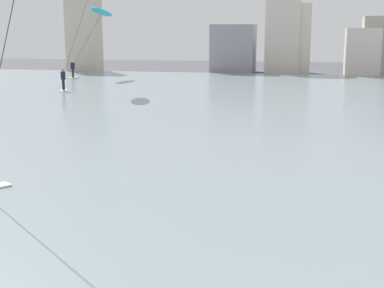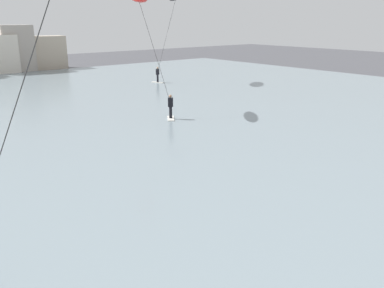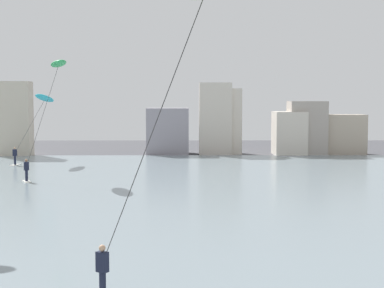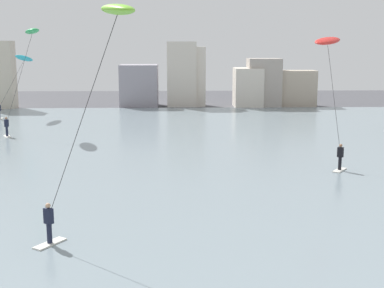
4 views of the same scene
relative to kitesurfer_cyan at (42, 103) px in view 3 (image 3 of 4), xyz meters
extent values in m
cube|color=gray|center=(15.34, -18.47, -5.64)|extent=(84.00, 52.00, 0.10)
cube|color=beige|center=(-5.00, 7.86, -1.72)|extent=(3.60, 2.05, 7.95)
cube|color=gray|center=(11.29, 9.99, -3.15)|extent=(4.58, 3.96, 5.10)
cube|color=beige|center=(16.52, 9.73, -1.76)|extent=(3.55, 2.10, 7.87)
cube|color=beige|center=(18.11, 10.12, -2.07)|extent=(2.61, 2.18, 7.25)
cube|color=beige|center=(24.57, 9.05, -3.33)|extent=(3.37, 3.93, 4.72)
cube|color=#A89E93|center=(26.51, 9.10, -2.77)|extent=(3.96, 3.24, 5.86)
cube|color=#B7A893|center=(30.69, 9.44, -3.49)|extent=(4.45, 2.60, 4.40)
cube|color=silver|center=(-2.11, -1.73, -5.56)|extent=(0.74, 1.46, 0.06)
cylinder|color=#191E33|center=(-2.11, -1.73, -5.14)|extent=(0.20, 0.20, 0.78)
cube|color=#191E33|center=(-2.11, -1.73, -4.45)|extent=(0.38, 0.29, 0.60)
sphere|color=tan|center=(-2.11, -1.73, -4.04)|extent=(0.20, 0.20, 0.20)
cylinder|color=#333333|center=(-0.96, -0.78, -2.10)|extent=(2.34, 1.92, 4.83)
ellipsoid|color=#28B2C6|center=(0.20, 0.16, 0.46)|extent=(1.65, 3.50, 1.10)
cube|color=silver|center=(1.89, -12.22, -5.56)|extent=(1.01, 1.45, 0.06)
cylinder|color=#191E33|center=(1.89, -12.22, -5.14)|extent=(0.20, 0.20, 0.78)
cube|color=#191E33|center=(1.89, -12.22, -4.45)|extent=(0.40, 0.35, 0.60)
sphere|color=#9E7051|center=(1.89, -12.22, -4.04)|extent=(0.20, 0.20, 0.20)
cylinder|color=#333333|center=(2.87, -11.17, -0.84)|extent=(2.00, 2.14, 7.34)
ellipsoid|color=green|center=(3.85, -10.12, 2.98)|extent=(2.08, 3.74, 0.74)
cylinder|color=#191E33|center=(10.97, -36.52, -5.14)|extent=(0.20, 0.20, 0.78)
cube|color=#191E33|center=(10.97, -36.52, -4.45)|extent=(0.40, 0.37, 0.60)
sphere|color=tan|center=(10.97, -36.52, -4.04)|extent=(0.20, 0.20, 0.20)
cylinder|color=#333333|center=(12.44, -37.05, -0.76)|extent=(2.96, 1.10, 7.50)
camera|label=1|loc=(19.90, -49.91, -1.17)|focal=51.64mm
camera|label=2|loc=(9.68, -46.37, 0.87)|focal=38.16mm
camera|label=3|loc=(13.47, -52.80, 0.25)|focal=53.20mm
camera|label=4|loc=(15.88, -56.23, 2.03)|focal=50.25mm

